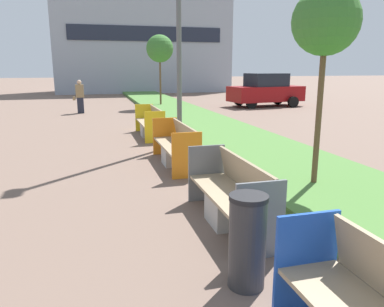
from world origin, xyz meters
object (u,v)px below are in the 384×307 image
at_px(bench_orange_frame, 176,149).
at_px(sapling_tree_far, 160,49).
at_px(bench_grey_frame, 231,199).
at_px(sapling_tree_near, 326,23).
at_px(parked_car_distant, 266,90).
at_px(litter_bin, 247,241).
at_px(pedestrian_walking, 80,97).
at_px(bench_yellow_frame, 150,125).

distance_m(bench_orange_frame, sapling_tree_far, 12.91).
distance_m(bench_grey_frame, sapling_tree_far, 16.28).
relative_size(sapling_tree_near, parked_car_distant, 0.79).
distance_m(bench_grey_frame, litter_bin, 1.57).
relative_size(pedestrian_walking, parked_car_distant, 0.36).
bearing_deg(sapling_tree_near, parked_car_distant, 67.18).
bearing_deg(litter_bin, pedestrian_walking, 96.82).
relative_size(bench_grey_frame, bench_yellow_frame, 0.92).
bearing_deg(bench_yellow_frame, litter_bin, -92.67).
relative_size(bench_orange_frame, parked_car_distant, 0.52).
height_order(sapling_tree_near, sapling_tree_far, sapling_tree_far).
distance_m(litter_bin, parked_car_distant, 18.46).
distance_m(bench_yellow_frame, litter_bin, 8.74).
distance_m(bench_orange_frame, litter_bin, 5.00).
height_order(bench_grey_frame, sapling_tree_far, sapling_tree_far).
xyz_separation_m(bench_yellow_frame, sapling_tree_far, (1.95, 8.70, 2.79)).
xyz_separation_m(sapling_tree_near, parked_car_distant, (5.91, 14.05, -1.98)).
relative_size(bench_grey_frame, pedestrian_walking, 1.32).
bearing_deg(litter_bin, parked_car_distant, 63.37).
height_order(bench_grey_frame, bench_orange_frame, same).
bearing_deg(parked_car_distant, bench_yellow_frame, -143.02).
xyz_separation_m(bench_orange_frame, litter_bin, (-0.41, -4.98, 0.12)).
xyz_separation_m(bench_yellow_frame, parked_car_distant, (7.87, 7.77, 0.54)).
height_order(bench_grey_frame, bench_yellow_frame, same).
xyz_separation_m(bench_grey_frame, sapling_tree_far, (1.96, 15.92, 2.79)).
distance_m(bench_grey_frame, parked_car_distant, 16.94).
bearing_deg(sapling_tree_far, bench_grey_frame, -97.01).
height_order(bench_yellow_frame, sapling_tree_far, sapling_tree_far).
relative_size(litter_bin, parked_car_distant, 0.22).
xyz_separation_m(litter_bin, sapling_tree_far, (2.36, 17.43, 2.67)).
bearing_deg(bench_yellow_frame, pedestrian_walking, 107.91).
relative_size(litter_bin, sapling_tree_far, 0.25).
bearing_deg(sapling_tree_far, sapling_tree_near, -90.00).
bearing_deg(bench_yellow_frame, bench_grey_frame, -90.02).
xyz_separation_m(litter_bin, pedestrian_walking, (-1.90, 15.87, 0.31)).
bearing_deg(bench_grey_frame, parked_car_distant, 62.30).
xyz_separation_m(bench_grey_frame, litter_bin, (-0.41, -1.51, 0.12)).
relative_size(bench_grey_frame, bench_orange_frame, 0.92).
bearing_deg(parked_car_distant, bench_orange_frame, -131.98).
bearing_deg(sapling_tree_far, pedestrian_walking, -159.83).
height_order(sapling_tree_near, pedestrian_walking, sapling_tree_near).
relative_size(sapling_tree_far, pedestrian_walking, 2.45).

